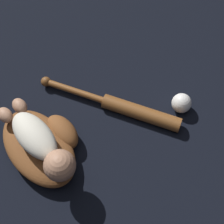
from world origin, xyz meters
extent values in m
plane|color=black|center=(0.00, 0.00, 0.00)|extent=(6.00, 6.00, 0.00)
ellipsoid|color=brown|center=(-0.05, 0.03, 0.04)|extent=(0.40, 0.30, 0.09)
ellipsoid|color=brown|center=(-0.02, 0.12, 0.04)|extent=(0.18, 0.13, 0.09)
ellipsoid|color=silver|center=(-0.05, 0.03, 0.13)|extent=(0.24, 0.16, 0.08)
sphere|color=tan|center=(0.09, -0.01, 0.14)|extent=(0.10, 0.10, 0.10)
ellipsoid|color=tan|center=(-0.18, 0.09, 0.11)|extent=(0.08, 0.06, 0.05)
ellipsoid|color=tan|center=(-0.20, 0.03, 0.11)|extent=(0.08, 0.06, 0.05)
cylinder|color=brown|center=(0.16, 0.37, 0.03)|extent=(0.31, 0.13, 0.06)
cylinder|color=brown|center=(-0.11, 0.30, 0.03)|extent=(0.25, 0.09, 0.03)
sphere|color=brown|center=(-0.23, 0.27, 0.03)|extent=(0.04, 0.04, 0.04)
sphere|color=white|center=(0.27, 0.49, 0.04)|extent=(0.08, 0.08, 0.08)
camera|label=1|loc=(0.51, -0.31, 1.23)|focal=60.00mm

